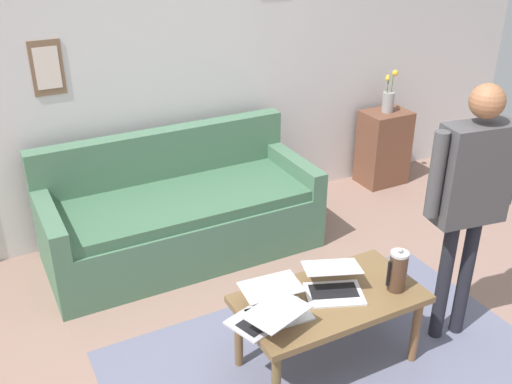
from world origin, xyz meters
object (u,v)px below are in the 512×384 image
Objects in this scene: laptop_left at (333,284)px; laptop_center at (276,305)px; couch at (180,215)px; person_standing at (472,186)px; laptop_right at (266,316)px; flower_vase at (388,99)px; french_press at (397,271)px; coffee_table at (330,305)px; side_shelf at (383,147)px.

laptop_left is 1.20× the size of laptop_center.
couch is 1.25× the size of person_standing.
laptop_left is 0.26× the size of person_standing.
flower_vase is (-2.26, -1.86, 0.30)m from laptop_right.
french_press is 0.62m from person_standing.
french_press is at bearing 52.78° from flower_vase.
couch is 1.59m from coffee_table.
laptop_left reaches higher than laptop_right.
flower_vase reaches higher than laptop_center.
laptop_center is at bearing 39.76° from flower_vase.
french_press is (-0.69, 0.13, 0.08)m from laptop_center.
laptop_left is (-0.34, 1.52, 0.21)m from couch.
laptop_left is 0.98× the size of laptop_right.
flower_vase reaches higher than couch.
laptop_center is at bearing -147.74° from laptop_right.
flower_vase is (-0.00, 0.00, 0.47)m from side_shelf.
flower_vase is at bearing -135.18° from coffee_table.
person_standing is (1.02, 1.95, 0.21)m from flower_vase.
coffee_table is at bearing 176.14° from laptop_center.
person_standing reaches higher than laptop_right.
laptop_left is at bearing -171.17° from laptop_right.
couch is 4.73× the size of laptop_right.
laptop_center is 1.27× the size of french_press.
person_standing is (-1.24, 0.09, 0.51)m from laptop_right.
person_standing is at bearing 170.97° from coffee_table.
french_press reaches higher than laptop_right.
french_press is at bearing 156.15° from laptop_left.
french_press is at bearing 52.81° from side_shelf.
side_shelf is 2.30m from person_standing.
french_press reaches higher than laptop_center.
french_press is at bearing 169.14° from laptop_center.
coffee_table is 2.61m from flower_vase.
french_press is (-0.66, 1.66, 0.29)m from couch.
flower_vase is at bearing -117.62° from person_standing.
side_shelf is (-1.79, -1.79, -0.17)m from laptop_left.
flower_vase reaches higher than laptop_right.
flower_vase is 0.24× the size of person_standing.
laptop_center is 2.82m from side_shelf.
coffee_table is 0.42m from french_press.
couch reaches higher than coffee_table.
french_press is 0.17× the size of person_standing.
couch is 5.80× the size of laptop_center.
person_standing is at bearing 172.45° from laptop_center.
flower_vase is (-1.79, -1.79, 0.30)m from laptop_left.
laptop_left is at bearing 44.96° from side_shelf.
coffee_table is 2.68× the size of flower_vase.
laptop_right is (0.13, 1.59, 0.21)m from couch.
couch is at bearing 7.18° from side_shelf.
couch is 2.21m from flower_vase.
laptop_center is at bearing -3.86° from coffee_table.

